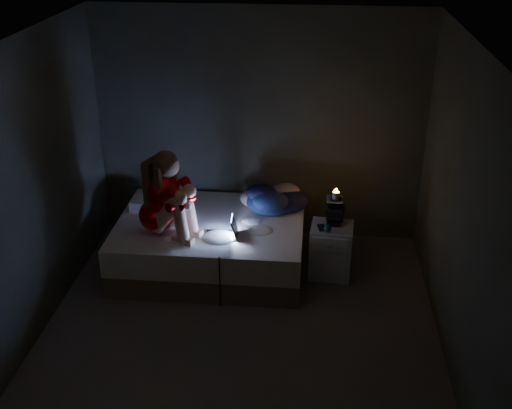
# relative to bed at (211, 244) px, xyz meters

# --- Properties ---
(floor) EXTENTS (3.60, 3.80, 0.02)m
(floor) POSITION_rel_bed_xyz_m (0.44, -1.10, -0.28)
(floor) COLOR #4B4442
(floor) RESTS_ON ground
(ceiling) EXTENTS (3.60, 3.80, 0.02)m
(ceiling) POSITION_rel_bed_xyz_m (0.44, -1.10, 2.34)
(ceiling) COLOR silver
(ceiling) RESTS_ON ground
(wall_back) EXTENTS (3.60, 0.02, 2.60)m
(wall_back) POSITION_rel_bed_xyz_m (0.44, 0.81, 1.03)
(wall_back) COLOR #31332D
(wall_back) RESTS_ON ground
(wall_front) EXTENTS (3.60, 0.02, 2.60)m
(wall_front) POSITION_rel_bed_xyz_m (0.44, -3.01, 1.03)
(wall_front) COLOR #31332D
(wall_front) RESTS_ON ground
(wall_left) EXTENTS (0.02, 3.80, 2.60)m
(wall_left) POSITION_rel_bed_xyz_m (-1.37, -1.10, 1.03)
(wall_left) COLOR #31332D
(wall_left) RESTS_ON ground
(wall_right) EXTENTS (0.02, 3.80, 2.60)m
(wall_right) POSITION_rel_bed_xyz_m (2.25, -1.10, 1.03)
(wall_right) COLOR #31332D
(wall_right) RESTS_ON ground
(bed) EXTENTS (1.93, 1.45, 0.53)m
(bed) POSITION_rel_bed_xyz_m (0.00, 0.00, 0.00)
(bed) COLOR silver
(bed) RESTS_ON ground
(pillow) EXTENTS (0.41, 0.29, 0.12)m
(pillow) POSITION_rel_bed_xyz_m (-0.69, 0.24, 0.32)
(pillow) COLOR silver
(pillow) RESTS_ON bed
(woman) EXTENTS (0.65, 0.53, 0.90)m
(woman) POSITION_rel_bed_xyz_m (-0.48, -0.27, 0.72)
(woman) COLOR #930000
(woman) RESTS_ON bed
(laptop) EXTENTS (0.33, 0.24, 0.22)m
(laptop) POSITION_rel_bed_xyz_m (0.16, -0.30, 0.38)
(laptop) COLOR black
(laptop) RESTS_ON bed
(clothes_pile) EXTENTS (0.62, 0.54, 0.32)m
(clothes_pile) POSITION_rel_bed_xyz_m (0.60, 0.30, 0.43)
(clothes_pile) COLOR #121F47
(clothes_pile) RESTS_ON bed
(nightstand) EXTENTS (0.45, 0.41, 0.56)m
(nightstand) POSITION_rel_bed_xyz_m (1.26, -0.05, 0.02)
(nightstand) COLOR silver
(nightstand) RESTS_ON ground
(book_stack) EXTENTS (0.19, 0.25, 0.26)m
(book_stack) POSITION_rel_bed_xyz_m (1.28, 0.03, 0.43)
(book_stack) COLOR black
(book_stack) RESTS_ON nightstand
(candle) EXTENTS (0.07, 0.07, 0.08)m
(candle) POSITION_rel_bed_xyz_m (1.28, 0.03, 0.60)
(candle) COLOR beige
(candle) RESTS_ON book_stack
(phone) EXTENTS (0.11, 0.15, 0.01)m
(phone) POSITION_rel_bed_xyz_m (1.16, -0.11, 0.30)
(phone) COLOR black
(phone) RESTS_ON nightstand
(blue_orb) EXTENTS (0.08, 0.08, 0.08)m
(blue_orb) POSITION_rel_bed_xyz_m (1.22, -0.18, 0.34)
(blue_orb) COLOR navy
(blue_orb) RESTS_ON nightstand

